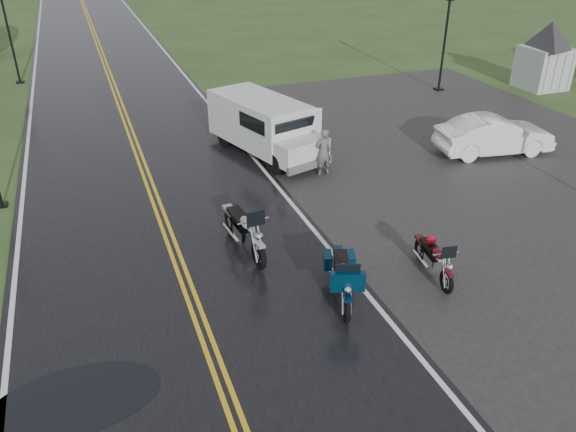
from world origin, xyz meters
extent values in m
plane|color=#2D471E|center=(0.00, 0.00, 0.00)|extent=(120.00, 120.00, 0.00)
cube|color=black|center=(0.00, 10.00, 0.02)|extent=(8.00, 100.00, 0.04)
cube|color=black|center=(11.00, 5.00, 0.01)|extent=(14.00, 24.00, 0.03)
imported|color=#545359|center=(5.56, 6.06, 0.79)|extent=(0.61, 0.43, 1.57)
imported|color=silver|center=(12.06, 5.61, 0.68)|extent=(4.31, 2.05, 1.36)
camera|label=1|loc=(-1.56, -9.65, 7.73)|focal=35.00mm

